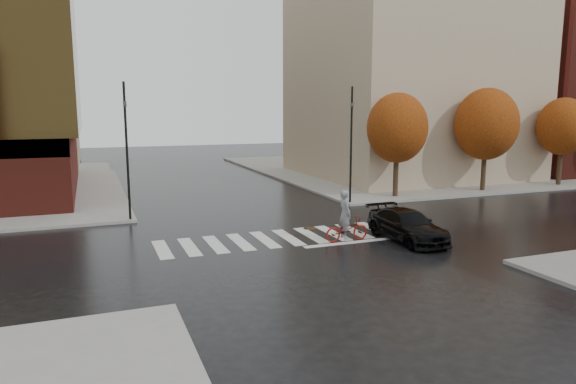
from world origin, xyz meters
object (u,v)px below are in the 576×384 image
object	(u,v)px
sedan	(407,225)
traffic_light_nw	(127,143)
fire_hydrant	(54,203)
traffic_light_ne	(351,138)
cyclist	(346,224)

from	to	relation	value
sedan	traffic_light_nw	bearing A→B (deg)	143.20
traffic_light_nw	fire_hydrant	xyz separation A→B (m)	(-3.70, 3.70, -3.41)
traffic_light_nw	sedan	bearing A→B (deg)	67.29
traffic_light_ne	fire_hydrant	world-z (taller)	traffic_light_ne
sedan	cyclist	distance (m)	2.68
cyclist	traffic_light_ne	world-z (taller)	traffic_light_ne
cyclist	sedan	bearing A→B (deg)	-107.55
traffic_light_nw	fire_hydrant	bearing A→B (deg)	-121.20
cyclist	fire_hydrant	size ratio (longest dim) A/B	2.94
sedan	cyclist	bearing A→B (deg)	162.35
cyclist	fire_hydrant	xyz separation A→B (m)	(-12.09, 11.00, -0.20)
traffic_light_nw	fire_hydrant	world-z (taller)	traffic_light_nw
fire_hydrant	traffic_light_nw	bearing A→B (deg)	-45.00
traffic_light_nw	traffic_light_ne	size ratio (longest dim) A/B	1.01
traffic_light_nw	fire_hydrant	distance (m)	6.25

